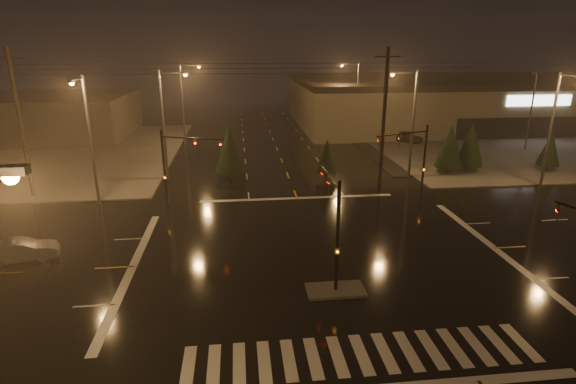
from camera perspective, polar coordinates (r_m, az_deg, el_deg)
The scene contains 27 objects.
ground at distance 27.29m, azimuth 4.26°, elevation -8.22°, with size 140.00×140.00×0.00m, color black.
sidewalk_ne at distance 65.33m, azimuth 25.94°, elevation 5.66°, with size 36.00×36.00×0.12m, color #46443F.
sidewalk_nw at distance 60.82m, azimuth -30.93°, elevation 4.10°, with size 36.00×36.00×0.12m, color #46443F.
median_island at distance 23.80m, azimuth 6.06°, elevation -12.28°, with size 3.00×1.60×0.15m, color #46443F.
crosswalk at distance 19.83m, azimuth 9.30°, elevation -19.66°, with size 15.00×2.60×0.01m, color beige.
stop_bar_far at distance 37.33m, azimuth 1.18°, elevation -0.78°, with size 16.00×0.50×0.01m, color beige.
parking_lot at distance 66.55m, azimuth 30.49°, elevation 5.16°, with size 50.00×24.00×0.08m, color black.
retail_building at distance 80.91m, azimuth 23.43°, elevation 10.79°, with size 60.20×28.30×7.20m.
commercial_block at distance 73.21m, azimuth -31.17°, elevation 8.23°, with size 30.00×18.00×5.60m, color #3F3C38.
signal_mast_median at distance 23.02m, azimuth 5.87°, elevation -3.19°, with size 0.25×4.59×6.00m.
signal_mast_ne at distance 37.91m, azimuth 15.82°, elevation 4.78°, with size 4.84×1.86×6.00m.
signal_mast_nw at distance 35.46m, azimuth -14.03°, elevation 4.04°, with size 4.84×1.86×6.00m.
streetlight_1 at distance 42.96m, azimuth -15.22°, elevation 9.07°, with size 2.77×0.32×10.00m.
streetlight_2 at distance 58.70m, azimuth -13.00°, elevation 11.50°, with size 2.77×0.32×10.00m.
streetlight_3 at distance 43.52m, azimuth 15.27°, elevation 9.17°, with size 2.77×0.32×10.00m.
streetlight_4 at distance 62.40m, azimuth 8.54°, elevation 12.12°, with size 2.77×0.32×10.00m.
streetlight_5 at distance 37.48m, azimuth -24.03°, elevation 6.90°, with size 0.32×2.77×10.00m.
streetlight_6 at distance 44.64m, azimuth 30.71°, elevation 7.50°, with size 0.32×2.77×10.00m.
utility_pole_0 at distance 42.17m, azimuth -30.84°, elevation 7.46°, with size 2.20×0.32×12.00m.
utility_pole_1 at distance 40.53m, azimuth 12.09°, elevation 9.26°, with size 2.20×0.32×12.00m.
conifer_0 at distance 46.69m, azimuth 19.89°, elevation 5.55°, with size 2.69×2.69×4.91m.
conifer_1 at distance 48.09m, azimuth 22.18°, elevation 5.68°, with size 2.74×2.74×4.99m.
conifer_2 at distance 51.70m, azimuth 30.33°, elevation 4.81°, with size 2.17×2.17×4.09m.
conifer_3 at distance 42.44m, azimuth -7.45°, elevation 5.49°, with size 2.85×2.85×5.16m.
conifer_4 at distance 42.01m, azimuth 4.95°, elevation 4.56°, with size 2.05×2.05×3.90m.
car_parked at distance 61.11m, azimuth 14.65°, elevation 6.86°, with size 1.88×4.68×1.59m, color black.
car_crossing at distance 30.76m, azimuth -30.83°, elevation -6.39°, with size 1.41×4.03×1.33m, color #53545A.
Camera 1 is at (-4.74, -24.01, 12.06)m, focal length 28.00 mm.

